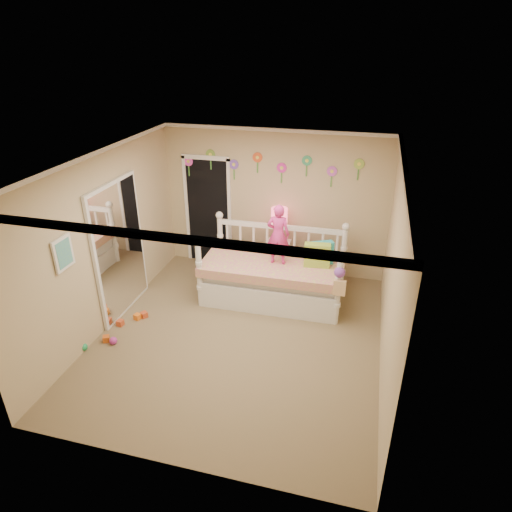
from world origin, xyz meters
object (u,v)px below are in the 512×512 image
(daybed, at_px, (274,264))
(nightstand, at_px, (278,259))
(child, at_px, (278,234))
(table_lamp, at_px, (279,220))

(daybed, bearing_deg, nightstand, 94.76)
(child, height_order, nightstand, child)
(child, xyz_separation_m, nightstand, (-0.15, 0.80, -0.84))
(child, bearing_deg, nightstand, -81.61)
(nightstand, bearing_deg, child, -79.27)
(daybed, bearing_deg, table_lamp, 94.76)
(child, relative_size, nightstand, 1.42)
(daybed, height_order, child, child)
(nightstand, relative_size, table_lamp, 1.10)
(child, bearing_deg, daybed, -47.17)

